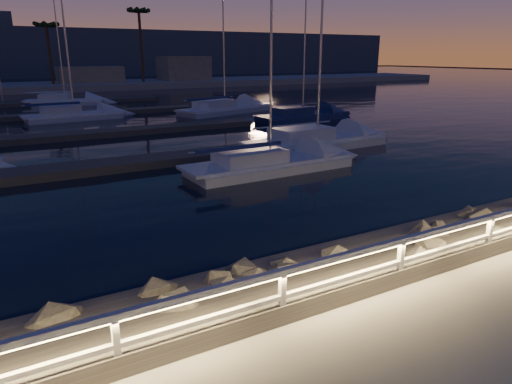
% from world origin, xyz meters
% --- Properties ---
extents(ground, '(400.00, 400.00, 0.00)m').
position_xyz_m(ground, '(0.00, 0.00, 0.00)').
color(ground, gray).
rests_on(ground, ground).
extents(harbor_water, '(400.00, 440.00, 0.60)m').
position_xyz_m(harbor_water, '(0.00, 31.22, -0.97)').
color(harbor_water, black).
rests_on(harbor_water, ground).
extents(guard_rail, '(44.11, 0.12, 1.06)m').
position_xyz_m(guard_rail, '(-0.07, -0.00, 0.77)').
color(guard_rail, white).
rests_on(guard_rail, ground).
extents(riprap, '(41.29, 2.29, 1.11)m').
position_xyz_m(riprap, '(5.64, 1.69, -0.26)').
color(riprap, '#6B645C').
rests_on(riprap, ground).
extents(floating_docks, '(22.00, 36.00, 0.40)m').
position_xyz_m(floating_docks, '(0.00, 32.50, -0.40)').
color(floating_docks, '#534D45').
rests_on(floating_docks, ground).
extents(far_shore, '(160.00, 14.00, 5.20)m').
position_xyz_m(far_shore, '(-0.12, 74.05, 0.29)').
color(far_shore, gray).
rests_on(far_shore, ground).
extents(palm_center, '(3.00, 3.00, 9.70)m').
position_xyz_m(palm_center, '(2.00, 73.00, 8.78)').
color(palm_center, '#4E3624').
rests_on(palm_center, ground).
extents(palm_right, '(3.00, 3.00, 12.20)m').
position_xyz_m(palm_right, '(16.00, 72.00, 11.03)').
color(palm_right, '#4E3624').
rests_on(palm_right, ground).
extents(sailboat_c, '(9.58, 3.37, 16.00)m').
position_xyz_m(sailboat_c, '(10.09, 15.52, -0.12)').
color(sailboat_c, silver).
rests_on(sailboat_c, ground).
extents(sailboat_d, '(8.73, 2.89, 14.61)m').
position_xyz_m(sailboat_d, '(4.70, 11.99, -0.17)').
color(sailboat_d, silver).
rests_on(sailboat_d, ground).
extents(sailboat_h, '(8.94, 3.29, 14.82)m').
position_xyz_m(sailboat_h, '(16.31, 25.92, -0.17)').
color(sailboat_h, navy).
rests_on(sailboat_h, ground).
extents(sailboat_j, '(8.43, 3.23, 14.02)m').
position_xyz_m(sailboat_j, '(-0.69, 35.43, -0.14)').
color(sailboat_j, silver).
rests_on(sailboat_j, ground).
extents(sailboat_k, '(8.85, 5.17, 14.52)m').
position_xyz_m(sailboat_k, '(0.38, 49.21, -0.15)').
color(sailboat_k, silver).
rests_on(sailboat_k, ground).
extents(sailboat_l, '(10.37, 5.70, 16.92)m').
position_xyz_m(sailboat_l, '(12.57, 33.46, -0.13)').
color(sailboat_l, silver).
rests_on(sailboat_l, ground).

